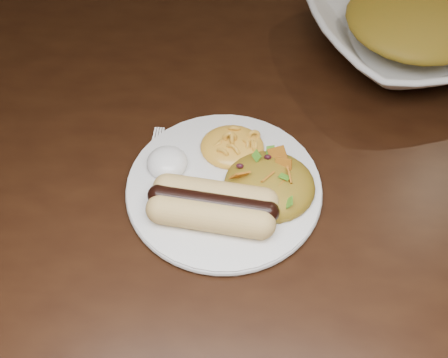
# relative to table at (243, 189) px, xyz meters

# --- Properties ---
(floor) EXTENTS (4.00, 4.00, 0.00)m
(floor) POSITION_rel_table_xyz_m (0.00, 0.00, -0.66)
(floor) COLOR #5E2A13
(floor) RESTS_ON ground
(table) EXTENTS (1.60, 0.90, 0.75)m
(table) POSITION_rel_table_xyz_m (0.00, 0.00, 0.00)
(table) COLOR black
(table) RESTS_ON floor
(plate) EXTENTS (0.24, 0.24, 0.01)m
(plate) POSITION_rel_table_xyz_m (-0.02, -0.07, 0.10)
(plate) COLOR white
(plate) RESTS_ON table
(hotdog) EXTENTS (0.13, 0.08, 0.03)m
(hotdog) POSITION_rel_table_xyz_m (-0.03, -0.12, 0.12)
(hotdog) COLOR #F5C660
(hotdog) RESTS_ON plate
(mac_and_cheese) EXTENTS (0.10, 0.09, 0.03)m
(mac_and_cheese) POSITION_rel_table_xyz_m (-0.02, -0.02, 0.12)
(mac_and_cheese) COLOR gold
(mac_and_cheese) RESTS_ON plate
(sour_cream) EXTENTS (0.06, 0.06, 0.03)m
(sour_cream) POSITION_rel_table_xyz_m (-0.09, -0.05, 0.12)
(sour_cream) COLOR white
(sour_cream) RESTS_ON plate
(taco_salad) EXTENTS (0.11, 0.10, 0.05)m
(taco_salad) POSITION_rel_table_xyz_m (0.03, -0.08, 0.12)
(taco_salad) COLOR orange
(taco_salad) RESTS_ON plate
(fork) EXTENTS (0.04, 0.12, 0.00)m
(fork) POSITION_rel_table_xyz_m (-0.12, -0.06, 0.09)
(fork) COLOR white
(fork) RESTS_ON table
(serving_bowl) EXTENTS (0.39, 0.39, 0.07)m
(serving_bowl) POSITION_rel_table_xyz_m (0.23, 0.22, 0.13)
(serving_bowl) COLOR silver
(serving_bowl) RESTS_ON table
(bowl_filling) EXTENTS (0.26, 0.26, 0.05)m
(bowl_filling) POSITION_rel_table_xyz_m (0.23, 0.22, 0.14)
(bowl_filling) COLOR orange
(bowl_filling) RESTS_ON serving_bowl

